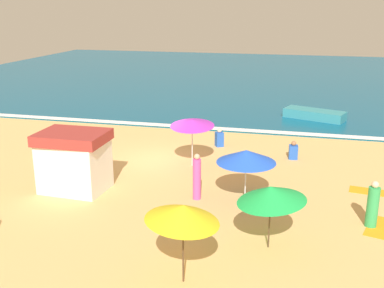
{
  "coord_description": "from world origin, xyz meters",
  "views": [
    {
      "loc": [
        6.72,
        -20.11,
        7.27
      ],
      "look_at": [
        1.63,
        0.58,
        0.8
      ],
      "focal_mm": 43.32,
      "sensor_mm": 36.0,
      "label": 1
    }
  ],
  "objects": [
    {
      "name": "lifeguard_cabana",
      "position": [
        -2.06,
        -4.19,
        1.24
      ],
      "size": [
        2.67,
        2.03,
        2.43
      ],
      "color": "white",
      "rests_on": "ground_plane"
    },
    {
      "name": "ocean_water",
      "position": [
        0.0,
        28.0,
        0.05
      ],
      "size": [
        60.0,
        44.0,
        0.1
      ],
      "primitive_type": "cube",
      "color": "#0F567A",
      "rests_on": "ground_plane"
    },
    {
      "name": "beachgoer_6",
      "position": [
        2.94,
        -3.93,
        0.87
      ],
      "size": [
        0.44,
        0.44,
        1.84
      ],
      "color": "#D84CA5",
      "rests_on": "ground_plane"
    },
    {
      "name": "ground_plane",
      "position": [
        0.0,
        0.0,
        0.0
      ],
      "size": [
        60.0,
        60.0,
        0.0
      ],
      "primitive_type": "plane",
      "color": "#E5B26B"
    },
    {
      "name": "beach_towel_1",
      "position": [
        9.66,
        -1.59,
        0.01
      ],
      "size": [
        1.86,
        1.0,
        0.01
      ],
      "color": "orange",
      "rests_on": "ground_plane"
    },
    {
      "name": "beach_umbrella_0",
      "position": [
        3.86,
        -9.47,
        2.04
      ],
      "size": [
        2.24,
        2.21,
        2.37
      ],
      "color": "#4C3823",
      "rests_on": "ground_plane"
    },
    {
      "name": "beach_umbrella_2",
      "position": [
        5.96,
        -7.04,
        1.79
      ],
      "size": [
        2.64,
        2.61,
        2.15
      ],
      "color": "#4C3823",
      "rests_on": "ground_plane"
    },
    {
      "name": "beachgoer_3",
      "position": [
        9.22,
        -4.77,
        0.76
      ],
      "size": [
        0.54,
        0.54,
        1.64
      ],
      "color": "green",
      "rests_on": "ground_plane"
    },
    {
      "name": "beachgoer_1",
      "position": [
        2.5,
        3.11,
        0.43
      ],
      "size": [
        0.53,
        0.53,
        0.98
      ],
      "color": "blue",
      "rests_on": "ground_plane"
    },
    {
      "name": "wave_breaker_foam",
      "position": [
        0.0,
        6.3,
        0.1
      ],
      "size": [
        57.0,
        0.7,
        0.01
      ],
      "primitive_type": "cube",
      "color": "white",
      "rests_on": "ocean_water"
    },
    {
      "name": "beach_towel_0",
      "position": [
        9.49,
        -4.78,
        0.01
      ],
      "size": [
        1.19,
        1.89,
        0.01
      ],
      "color": "orange",
      "rests_on": "ground_plane"
    },
    {
      "name": "beach_umbrella_3",
      "position": [
        1.84,
        -0.24,
        2.08
      ],
      "size": [
        2.03,
        2.05,
        2.33
      ],
      "color": "silver",
      "rests_on": "ground_plane"
    },
    {
      "name": "small_boat_0",
      "position": [
        7.45,
        10.25,
        0.39
      ],
      "size": [
        4.06,
        2.62,
        0.58
      ],
      "color": "teal",
      "rests_on": "ocean_water"
    },
    {
      "name": "beach_tent",
      "position": [
        -5.1,
        -0.31,
        0.55
      ],
      "size": [
        1.92,
        1.79,
        1.09
      ],
      "color": "green",
      "rests_on": "ground_plane"
    },
    {
      "name": "beach_umbrella_5",
      "position": [
        4.77,
        -3.62,
        1.78
      ],
      "size": [
        3.1,
        3.1,
        2.04
      ],
      "color": "silver",
      "rests_on": "ground_plane"
    },
    {
      "name": "beachgoer_4",
      "position": [
        -2.88,
        -1.87,
        0.85
      ],
      "size": [
        0.43,
        0.43,
        1.78
      ],
      "color": "red",
      "rests_on": "ground_plane"
    },
    {
      "name": "beachgoer_0",
      "position": [
        6.39,
        1.91,
        0.39
      ],
      "size": [
        0.46,
        0.46,
        0.91
      ],
      "color": "blue",
      "rests_on": "ground_plane"
    }
  ]
}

